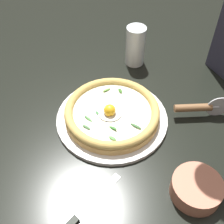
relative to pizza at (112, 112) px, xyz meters
name	(u,v)px	position (x,y,z in m)	size (l,w,h in m)	color
ground_plane	(117,114)	(0.02, -0.04, -0.05)	(2.40, 2.40, 0.03)	black
pizza_plate	(112,118)	(0.00, 0.00, -0.03)	(0.32, 0.32, 0.01)	white
pizza	(112,112)	(0.00, 0.00, 0.00)	(0.27, 0.27, 0.06)	tan
side_bowl	(196,188)	(-0.30, 0.02, -0.01)	(0.12, 0.12, 0.04)	#BC755A
pizza_cutter	(199,107)	(-0.16, -0.19, 0.00)	(0.11, 0.13, 0.07)	silver
table_knife	(74,221)	(-0.16, 0.27, -0.03)	(0.04, 0.23, 0.01)	silver
drinking_glass	(135,48)	(0.14, -0.25, 0.03)	(0.07, 0.07, 0.14)	silver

